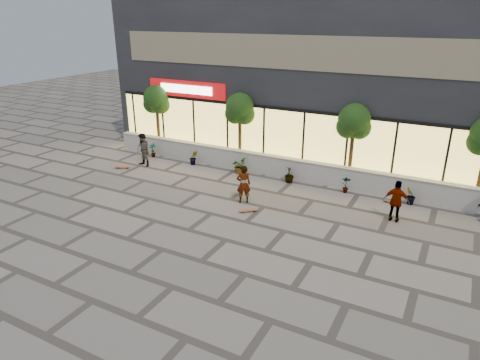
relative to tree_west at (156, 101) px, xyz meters
The scene contains 18 objects.
ground 12.21m from the tree_west, 40.55° to the right, with size 80.00×80.00×0.00m, color gray.
planter_wall 9.36m from the tree_west, ahead, with size 22.00×0.42×1.04m.
retail_building 10.27m from the tree_west, 28.00° to the left, with size 24.00×9.17×8.50m.
shrub_a 2.91m from the tree_west, 68.20° to the right, with size 0.43×0.29×0.81m, color black.
shrub_b 4.37m from the tree_west, 20.75° to the right, with size 0.45×0.36×0.81m, color black.
shrub_c 6.74m from the tree_west, 11.58° to the right, with size 0.73×0.63×0.81m, color black.
shrub_d 9.35m from the tree_west, ahead, with size 0.45×0.45×0.81m, color black.
shrub_e 12.05m from the tree_west, ahead, with size 0.43×0.29×0.81m, color black.
shrub_f 14.78m from the tree_west, ahead, with size 0.45×0.36×0.81m, color black.
tree_west is the anchor object (origin of this frame).
tree_midwest 5.50m from the tree_west, ahead, with size 1.60×1.50×3.92m.
tree_mideast 11.50m from the tree_west, ahead, with size 1.60×1.50×3.92m.
skater_center 9.41m from the tree_west, 28.83° to the right, with size 0.62×0.41×1.71m, color white.
skater_left 3.58m from the tree_west, 68.29° to the right, with size 0.87×0.68×1.79m, color tan.
skater_right_near 14.70m from the tree_west, 12.77° to the right, with size 1.01×0.42×1.72m, color white.
skateboard_center 10.51m from the tree_west, 30.95° to the right, with size 0.70×0.65×0.09m.
skateboard_left 4.61m from the tree_west, 85.70° to the right, with size 0.84×0.55×0.10m.
skateboard_right_near 14.18m from the tree_west, ahead, with size 0.75×0.34×0.09m.
Camera 1 is at (6.93, -11.93, 7.76)m, focal length 32.00 mm.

